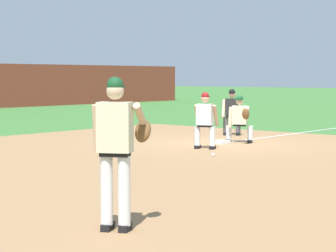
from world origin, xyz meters
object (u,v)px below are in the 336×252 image
pitcher (117,144)px  baserunner (205,118)px  baseball (213,155)px  umpire (232,110)px  first_baseman (240,117)px  first_base_bag (221,142)px

pitcher → baserunner: bearing=30.6°
baseball → umpire: umpire is taller
first_baseman → umpire: umpire is taller
pitcher → first_baseman: bearing=26.4°
first_base_bag → first_baseman: 0.88m
pitcher → baserunner: 9.01m
baseball → first_baseman: (2.94, 1.26, 0.69)m
first_baseman → umpire: bearing=40.3°
baseball → baserunner: bearing=44.5°
pitcher → baserunner: (7.75, 4.59, -0.27)m
first_baseman → umpire: size_ratio=0.92×
first_base_bag → pitcher: (-9.13, -5.06, 1.01)m
first_base_bag → baseball: first_base_bag is taller
first_base_bag → pitcher: size_ratio=0.20×
first_baseman → umpire: 2.38m
first_base_bag → first_baseman: bearing=-31.8°
pitcher → first_baseman: (9.60, 4.77, -0.33)m
umpire → first_baseman: bearing=-139.7°
baseball → pitcher: pitcher is taller
first_base_bag → baseball: bearing=-147.8°
pitcher → umpire: pitcher is taller
first_baseman → baserunner: size_ratio=0.92×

